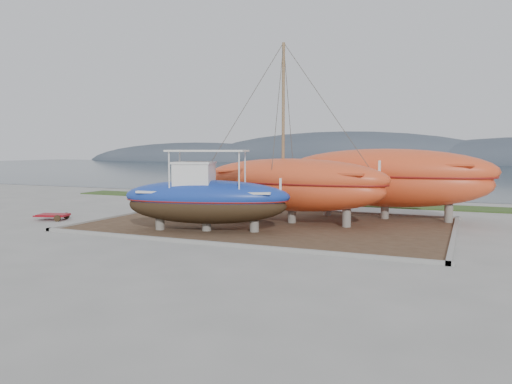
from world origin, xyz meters
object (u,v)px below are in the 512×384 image
at_px(blue_caique, 206,191).
at_px(orange_sailboat, 292,134).
at_px(red_trailer, 53,217).
at_px(orange_bare_hull, 385,185).
at_px(white_dinghy, 173,203).

bearing_deg(blue_caique, orange_sailboat, 38.56).
xyz_separation_m(blue_caique, orange_sailboat, (2.93, 4.06, 2.79)).
xyz_separation_m(blue_caique, red_trailer, (-9.87, 0.11, -1.83)).
distance_m(blue_caique, red_trailer, 10.04).
bearing_deg(orange_bare_hull, red_trailer, -154.11).
height_order(blue_caique, white_dinghy, blue_caique).
distance_m(white_dinghy, orange_bare_hull, 12.51).
bearing_deg(white_dinghy, orange_bare_hull, 29.46).
distance_m(white_dinghy, orange_sailboat, 8.77).
height_order(orange_bare_hull, red_trailer, orange_bare_hull).
xyz_separation_m(white_dinghy, red_trailer, (-5.05, -4.41, -0.55)).
height_order(white_dinghy, orange_sailboat, orange_sailboat).
height_order(white_dinghy, orange_bare_hull, orange_bare_hull).
bearing_deg(white_dinghy, red_trailer, -123.88).
relative_size(blue_caique, white_dinghy, 1.84).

